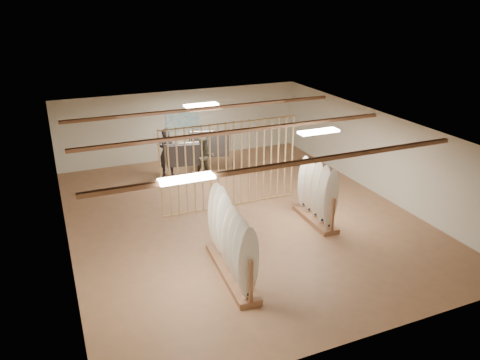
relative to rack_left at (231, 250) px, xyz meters
name	(u,v)px	position (x,y,z in m)	size (l,w,h in m)	color
floor	(240,216)	(1.44, 2.86, -0.67)	(12.00, 12.00, 0.00)	#9C6C4B
ceiling	(240,128)	(1.44, 2.86, 2.13)	(12.00, 12.00, 0.00)	gray
wall_back	(183,125)	(1.44, 8.86, 0.73)	(12.00, 12.00, 0.00)	silver
wall_front	(365,280)	(1.44, -3.14, 0.73)	(12.00, 12.00, 0.00)	silver
wall_left	(62,201)	(-3.56, 2.86, 0.73)	(12.00, 12.00, 0.00)	silver
wall_right	(377,153)	(6.44, 2.86, 0.73)	(12.00, 12.00, 0.00)	silver
ceiling_slats	(240,131)	(1.44, 2.86, 2.05)	(9.50, 6.12, 0.10)	#936242
light_panels	(240,130)	(1.44, 2.86, 2.07)	(1.20, 0.35, 0.06)	white
bamboo_partition	(230,165)	(1.44, 3.66, 0.73)	(4.45, 0.05, 2.78)	tan
poster	(183,120)	(1.44, 8.84, 0.93)	(1.40, 0.03, 0.90)	#378FC3
rack_left	(231,250)	(0.00, 0.00, 0.00)	(0.71, 2.82, 1.95)	#936242
rack_right	(316,202)	(3.39, 1.69, -0.03)	(0.58, 1.98, 1.87)	#936242
clothing_rack_a	(183,155)	(0.77, 6.58, 0.24)	(1.30, 0.49, 1.40)	silver
clothing_rack_b	(210,144)	(1.93, 6.97, 0.39)	(1.47, 0.72, 1.62)	silver
shopper_a	(166,149)	(0.29, 7.10, 0.36)	(0.75, 0.51, 2.06)	#26242C
shopper_b	(205,154)	(1.53, 6.44, 0.20)	(0.84, 0.65, 1.73)	#3C3A2E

